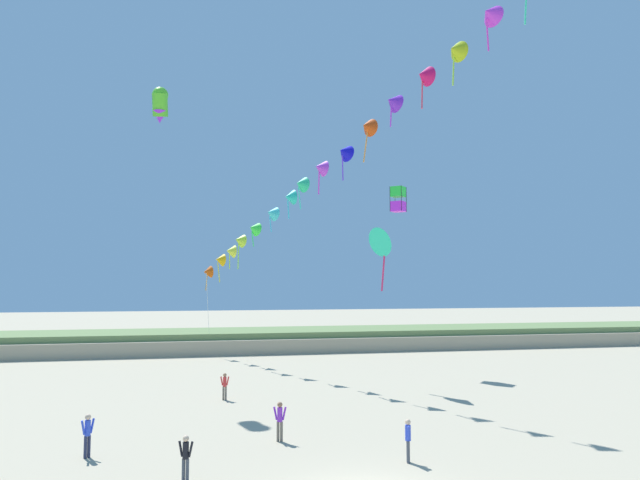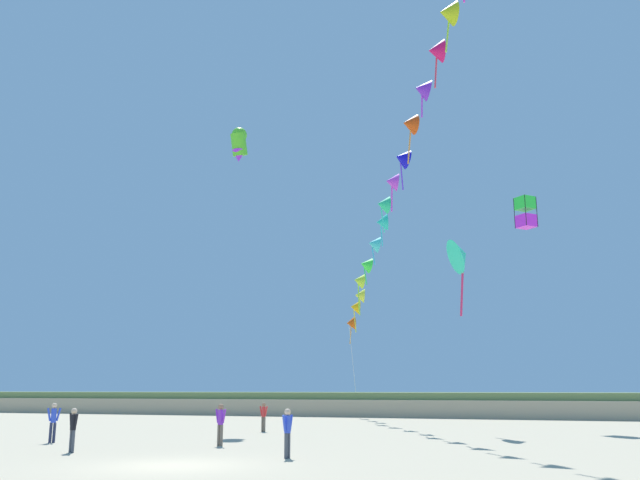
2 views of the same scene
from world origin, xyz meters
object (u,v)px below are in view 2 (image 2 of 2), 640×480
object	(u,v)px
person_near_right	(287,429)
person_mid_center	(53,420)
person_far_left	(220,422)
large_kite_high_solo	(239,143)
large_kite_low_lead	(526,212)
person_far_right	(264,415)
large_kite_mid_trail	(461,256)
person_near_left	(73,427)

from	to	relation	value
person_near_right	person_mid_center	xyz separation A→B (m)	(-11.69, 2.90, 0.03)
person_far_left	large_kite_high_solo	world-z (taller)	large_kite_high_solo
person_far_left	large_kite_low_lead	world-z (taller)	large_kite_low_lead
person_far_left	large_kite_high_solo	distance (m)	23.08
person_mid_center	large_kite_low_lead	size ratio (longest dim) A/B	0.82
person_mid_center	large_kite_low_lead	world-z (taller)	large_kite_low_lead
person_far_right	person_far_left	bearing A→B (deg)	-77.46
large_kite_mid_trail	large_kite_high_solo	bearing A→B (deg)	171.92
large_kite_low_lead	large_kite_high_solo	size ratio (longest dim) A/B	0.82
person_far_right	large_kite_high_solo	bearing A→B (deg)	130.73
large_kite_mid_trail	person_mid_center	bearing A→B (deg)	-141.36
person_mid_center	person_far_right	xyz separation A→B (m)	(5.42, 9.70, -0.07)
person_far_left	large_kite_high_solo	size ratio (longest dim) A/B	0.68
person_near_right	person_far_left	distance (m)	5.64
large_kite_low_lead	person_near_right	bearing A→B (deg)	-108.50
person_far_left	person_near_right	bearing A→B (deg)	-40.58
large_kite_low_lead	large_kite_mid_trail	bearing A→B (deg)	-116.75
person_far_left	person_mid_center	bearing A→B (deg)	-174.09
person_far_right	large_kite_mid_trail	xyz separation A→B (m)	(10.30, 2.87, 8.46)
person_mid_center	person_far_right	distance (m)	11.12
person_far_left	person_far_right	distance (m)	9.16
person_far_right	person_near_left	bearing A→B (deg)	-97.30
large_kite_low_lead	person_mid_center	bearing A→B (deg)	-134.70
person_near_right	person_mid_center	world-z (taller)	person_mid_center
person_mid_center	large_kite_high_solo	xyz separation A→B (m)	(1.18, 14.64, 17.36)
person_far_left	large_kite_high_solo	xyz separation A→B (m)	(-6.23, 13.87, 17.36)
person_mid_center	large_kite_low_lead	xyz separation A→B (m)	(19.13, 19.33, 12.24)
person_far_left	person_far_right	size ratio (longest dim) A/B	1.08
person_mid_center	person_near_left	bearing A→B (deg)	-42.90
large_kite_high_solo	person_near_left	bearing A→B (deg)	-81.95
person_mid_center	large_kite_high_solo	distance (m)	22.74
person_near_left	person_far_left	xyz separation A→B (m)	(3.68, 4.24, 0.05)
person_mid_center	large_kite_mid_trail	world-z (taller)	large_kite_mid_trail
person_near_right	large_kite_mid_trail	bearing A→B (deg)	75.40
person_near_right	large_kite_high_solo	size ratio (longest dim) A/B	0.65
person_near_left	large_kite_mid_trail	xyz separation A→B (m)	(11.99, 16.04, 8.44)
person_near_right	large_kite_low_lead	world-z (taller)	large_kite_low_lead
person_far_left	large_kite_mid_trail	size ratio (longest dim) A/B	0.37
person_near_right	large_kite_low_lead	xyz separation A→B (m)	(7.44, 22.23, 12.27)
person_mid_center	large_kite_mid_trail	distance (m)	21.81
large_kite_high_solo	person_far_right	bearing A→B (deg)	-49.27
person_mid_center	large_kite_high_solo	bearing A→B (deg)	85.41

